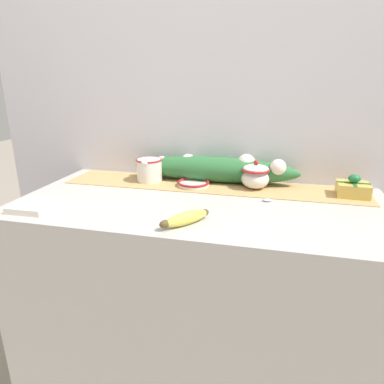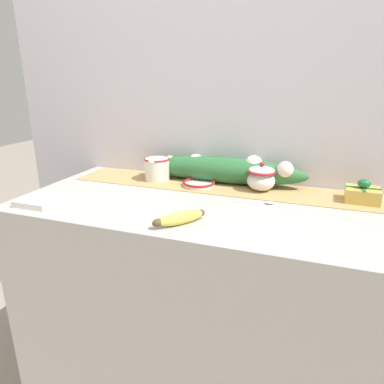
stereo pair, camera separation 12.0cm
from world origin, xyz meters
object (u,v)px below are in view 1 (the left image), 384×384
(napkin_stack, at_px, (34,206))
(gift_box, at_px, (353,189))
(sugar_bowl, at_px, (255,176))
(spoon, at_px, (264,200))
(small_dish, at_px, (193,183))
(cream_pitcher, at_px, (149,169))
(banana, at_px, (185,218))

(napkin_stack, height_order, gift_box, gift_box)
(sugar_bowl, xyz_separation_m, spoon, (0.05, -0.15, -0.05))
(spoon, height_order, napkin_stack, napkin_stack)
(small_dish, bearing_deg, gift_box, 1.32)
(small_dish, bearing_deg, cream_pitcher, 172.70)
(banana, xyz_separation_m, spoon, (0.23, 0.28, -0.02))
(cream_pitcher, xyz_separation_m, small_dish, (0.21, -0.03, -0.04))
(sugar_bowl, bearing_deg, spoon, -72.76)
(banana, height_order, gift_box, gift_box)
(small_dish, height_order, banana, banana)
(cream_pitcher, height_order, banana, cream_pitcher)
(cream_pitcher, xyz_separation_m, banana, (0.28, -0.43, -0.04))
(gift_box, bearing_deg, napkin_stack, -159.69)
(sugar_bowl, relative_size, banana, 0.74)
(cream_pitcher, relative_size, spoon, 0.88)
(cream_pitcher, bearing_deg, banana, -57.00)
(banana, relative_size, spoon, 1.05)
(sugar_bowl, height_order, small_dish, sugar_bowl)
(spoon, bearing_deg, small_dish, 145.22)
(banana, distance_m, napkin_stack, 0.55)
(spoon, bearing_deg, sugar_bowl, 94.29)
(small_dish, xyz_separation_m, banana, (0.07, -0.40, 0.01))
(spoon, xyz_separation_m, gift_box, (0.33, 0.14, 0.03))
(banana, xyz_separation_m, napkin_stack, (-0.55, 0.00, -0.01))
(small_dish, xyz_separation_m, gift_box, (0.63, 0.01, 0.02))
(napkin_stack, relative_size, gift_box, 1.10)
(spoon, distance_m, gift_box, 0.36)
(cream_pitcher, bearing_deg, gift_box, -0.82)
(small_dish, bearing_deg, napkin_stack, -140.44)
(sugar_bowl, xyz_separation_m, napkin_stack, (-0.74, -0.42, -0.05))
(sugar_bowl, distance_m, small_dish, 0.26)
(sugar_bowl, relative_size, spoon, 0.77)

